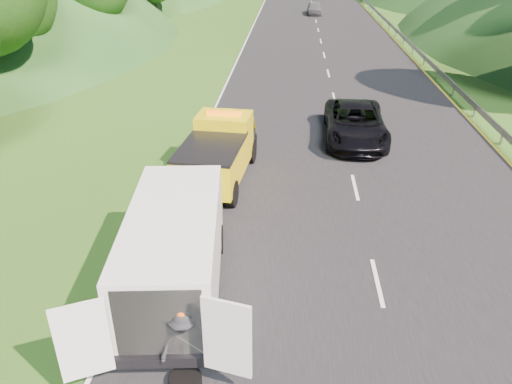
# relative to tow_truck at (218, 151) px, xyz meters

# --- Properties ---
(ground) EXTENTS (320.00, 320.00, 0.00)m
(ground) POSITION_rel_tow_truck_xyz_m (2.38, -4.34, -1.23)
(ground) COLOR #38661E
(ground) RESTS_ON ground
(road_surface) EXTENTS (14.00, 200.00, 0.02)m
(road_surface) POSITION_rel_tow_truck_xyz_m (5.38, 35.66, -1.22)
(road_surface) COLOR black
(road_surface) RESTS_ON ground
(guardrail) EXTENTS (0.06, 140.00, 1.52)m
(guardrail) POSITION_rel_tow_truck_xyz_m (12.68, 48.16, -1.23)
(guardrail) COLOR gray
(guardrail) RESTS_ON ground
(tree_line_left) EXTENTS (14.00, 140.00, 14.00)m
(tree_line_left) POSITION_rel_tow_truck_xyz_m (-16.62, 55.66, -1.23)
(tree_line_left) COLOR #274C16
(tree_line_left) RESTS_ON ground
(tree_line_right) EXTENTS (14.00, 140.00, 14.00)m
(tree_line_right) POSITION_rel_tow_truck_xyz_m (25.38, 55.66, -1.23)
(tree_line_right) COLOR #274C16
(tree_line_right) RESTS_ON ground
(tow_truck) EXTENTS (2.71, 6.03, 2.51)m
(tow_truck) POSITION_rel_tow_truck_xyz_m (0.00, 0.00, 0.00)
(tow_truck) COLOR black
(tow_truck) RESTS_ON ground
(white_van) EXTENTS (3.90, 7.41, 2.54)m
(white_van) POSITION_rel_tow_truck_xyz_m (-0.18, -7.00, 0.21)
(white_van) COLOR black
(white_van) RESTS_ON ground
(woman) EXTENTS (0.43, 0.58, 1.59)m
(woman) POSITION_rel_tow_truck_xyz_m (-0.64, -2.90, -1.23)
(woman) COLOR white
(woman) RESTS_ON ground
(child) EXTENTS (0.60, 0.58, 0.98)m
(child) POSITION_rel_tow_truck_xyz_m (0.26, -4.67, -1.23)
(child) COLOR tan
(child) RESTS_ON ground
(worker) EXTENTS (1.29, 1.13, 1.73)m
(worker) POSITION_rel_tow_truck_xyz_m (0.61, -9.94, -1.23)
(worker) COLOR black
(worker) RESTS_ON ground
(suitcase) EXTENTS (0.37, 0.30, 0.52)m
(suitcase) POSITION_rel_tow_truck_xyz_m (-2.17, -3.03, -0.97)
(suitcase) COLOR #524D3E
(suitcase) RESTS_ON ground
(spare_tire) EXTENTS (0.73, 0.73, 0.20)m
(spare_tire) POSITION_rel_tow_truck_xyz_m (0.65, -10.28, -1.23)
(spare_tire) COLOR black
(spare_tire) RESTS_ON ground
(passing_suv) EXTENTS (2.95, 6.11, 1.68)m
(passing_suv) POSITION_rel_tow_truck_xyz_m (5.86, 4.79, -1.23)
(passing_suv) COLOR black
(passing_suv) RESTS_ON ground
(dist_car_a) EXTENTS (1.74, 4.33, 1.48)m
(dist_car_a) POSITION_rel_tow_truck_xyz_m (5.34, 47.05, -1.23)
(dist_car_a) COLOR #47484C
(dist_car_a) RESTS_ON ground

